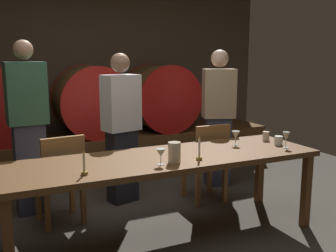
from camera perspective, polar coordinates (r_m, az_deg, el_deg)
name	(u,v)px	position (r m, az deg, el deg)	size (l,w,h in m)	color
ground_plane	(156,241)	(3.56, -1.78, -16.51)	(7.57, 7.57, 0.00)	#3F3A33
back_wall	(79,76)	(5.88, -12.83, 7.13)	(5.83, 0.24, 2.62)	#473A2D
barrel_shelf	(91,154)	(5.50, -11.17, -4.01)	(5.24, 0.90, 0.53)	brown
wine_barrel_left	(4,105)	(5.23, -22.81, 2.84)	(0.96, 0.81, 0.96)	#513319
wine_barrel_center	(91,101)	(5.38, -11.18, 3.63)	(0.96, 0.81, 0.96)	brown
wine_barrel_right	(160,97)	(5.71, -1.16, 4.20)	(0.96, 0.81, 0.96)	brown
dining_table	(165,164)	(3.39, -0.42, -5.55)	(2.76, 0.81, 0.74)	brown
chair_left	(61,176)	(3.84, -15.34, -7.01)	(0.44, 0.44, 0.88)	olive
chair_right	(208,159)	(4.31, 5.82, -4.80)	(0.41, 0.41, 0.88)	olive
guest_left	(28,127)	(4.14, -19.76, -0.14)	(0.40, 0.27, 1.76)	#33384C
guest_center	(121,128)	(4.25, -6.82, -0.23)	(0.43, 0.33, 1.63)	black
guest_right	(218,117)	(4.81, 7.37, 1.28)	(0.44, 0.36, 1.67)	#33384C
candle_left	(84,168)	(2.92, -12.14, -6.06)	(0.05, 0.05, 0.18)	olive
candle_right	(199,153)	(3.27, 4.59, -4.00)	(0.05, 0.05, 0.20)	olive
pitcher	(174,152)	(3.17, 0.94, -3.88)	(0.10, 0.10, 0.17)	beige
wine_glass_left	(161,153)	(3.10, -1.07, -4.02)	(0.08, 0.08, 0.13)	silver
wine_glass_center	(236,135)	(3.85, 9.86, -1.31)	(0.08, 0.08, 0.14)	silver
wine_glass_right	(286,137)	(3.83, 16.87, -1.53)	(0.07, 0.07, 0.15)	silver
cup_left	(278,140)	(3.96, 15.84, -2.04)	(0.08, 0.08, 0.09)	white
cup_right	(266,136)	(4.12, 14.13, -1.43)	(0.07, 0.07, 0.09)	beige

